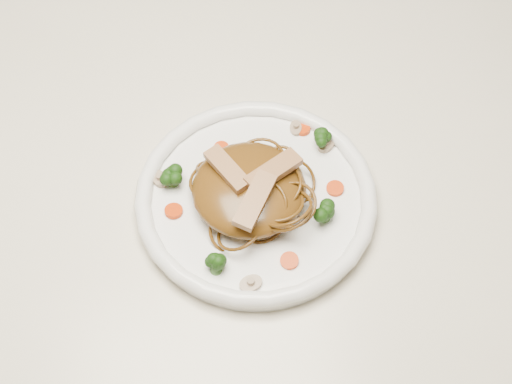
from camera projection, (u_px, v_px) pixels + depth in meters
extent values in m
cube|color=beige|center=(176.00, 206.00, 0.94)|extent=(1.20, 0.80, 0.04)
cylinder|color=brown|center=(466.00, 137.00, 1.47)|extent=(0.06, 0.06, 0.71)
cylinder|color=white|center=(256.00, 202.00, 0.91)|extent=(0.34, 0.34, 0.02)
ellipsoid|color=#583710|center=(249.00, 189.00, 0.89)|extent=(0.16, 0.16, 0.04)
cube|color=tan|center=(273.00, 171.00, 0.87)|extent=(0.07, 0.06, 0.01)
cube|color=tan|center=(227.00, 169.00, 0.87)|extent=(0.05, 0.07, 0.01)
cube|color=tan|center=(255.00, 200.00, 0.85)|extent=(0.06, 0.07, 0.01)
cylinder|color=red|center=(303.00, 129.00, 0.96)|extent=(0.02, 0.02, 0.00)
cylinder|color=red|center=(174.00, 211.00, 0.89)|extent=(0.02, 0.02, 0.00)
cylinder|color=red|center=(335.00, 188.00, 0.91)|extent=(0.02, 0.02, 0.00)
cylinder|color=red|center=(221.00, 148.00, 0.94)|extent=(0.02, 0.02, 0.00)
cylinder|color=red|center=(289.00, 261.00, 0.86)|extent=(0.03, 0.03, 0.00)
cylinder|color=tan|center=(251.00, 284.00, 0.84)|extent=(0.03, 0.03, 0.01)
cylinder|color=tan|center=(326.00, 144.00, 0.95)|extent=(0.04, 0.04, 0.01)
cylinder|color=tan|center=(160.00, 179.00, 0.92)|extent=(0.03, 0.03, 0.01)
cylinder|color=tan|center=(296.00, 128.00, 0.96)|extent=(0.02, 0.02, 0.01)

